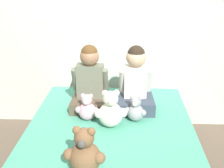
{
  "coord_description": "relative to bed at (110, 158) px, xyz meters",
  "views": [
    {
      "loc": [
        0.11,
        -1.95,
        1.72
      ],
      "look_at": [
        0.0,
        0.37,
        0.76
      ],
      "focal_mm": 45.0,
      "sensor_mm": 36.0,
      "label": 1
    }
  ],
  "objects": [
    {
      "name": "wall_behind_bed",
      "position": [
        0.0,
        1.05,
        1.01
      ],
      "size": [
        8.0,
        0.06,
        2.5
      ],
      "color": "beige",
      "rests_on": "ground_plane"
    },
    {
      "name": "teddy_bear_between_children",
      "position": [
        0.0,
        0.12,
        0.38
      ],
      "size": [
        0.27,
        0.21,
        0.33
      ],
      "rotation": [
        0.0,
        0.0,
        0.12
      ],
      "color": "silver",
      "rests_on": "bed"
    },
    {
      "name": "child_on_left",
      "position": [
        -0.21,
        0.45,
        0.5
      ],
      "size": [
        0.35,
        0.33,
        0.61
      ],
      "rotation": [
        0.0,
        0.0,
        -0.02
      ],
      "color": "brown",
      "rests_on": "bed"
    },
    {
      "name": "teddy_bear_at_foot_of_bed",
      "position": [
        -0.13,
        -0.47,
        0.38
      ],
      "size": [
        0.28,
        0.21,
        0.33
      ],
      "rotation": [
        0.0,
        0.0,
        -0.13
      ],
      "color": "brown",
      "rests_on": "bed"
    },
    {
      "name": "child_on_right",
      "position": [
        0.21,
        0.45,
        0.5
      ],
      "size": [
        0.36,
        0.33,
        0.61
      ],
      "rotation": [
        0.0,
        0.0,
        0.05
      ],
      "color": "#384251",
      "rests_on": "bed"
    },
    {
      "name": "teddy_bear_held_by_left_child",
      "position": [
        -0.21,
        0.22,
        0.35
      ],
      "size": [
        0.21,
        0.16,
        0.25
      ],
      "rotation": [
        0.0,
        0.0,
        -0.05
      ],
      "color": "#DBA3B2",
      "rests_on": "bed"
    },
    {
      "name": "teddy_bear_held_by_right_child",
      "position": [
        0.21,
        0.22,
        0.34
      ],
      "size": [
        0.19,
        0.15,
        0.23
      ],
      "rotation": [
        0.0,
        0.0,
        -0.28
      ],
      "color": "#939399",
      "rests_on": "bed"
    },
    {
      "name": "bed",
      "position": [
        0.0,
        0.0,
        0.0
      ],
      "size": [
        1.42,
        1.9,
        0.48
      ],
      "color": "#2D2D33",
      "rests_on": "ground_plane"
    }
  ]
}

